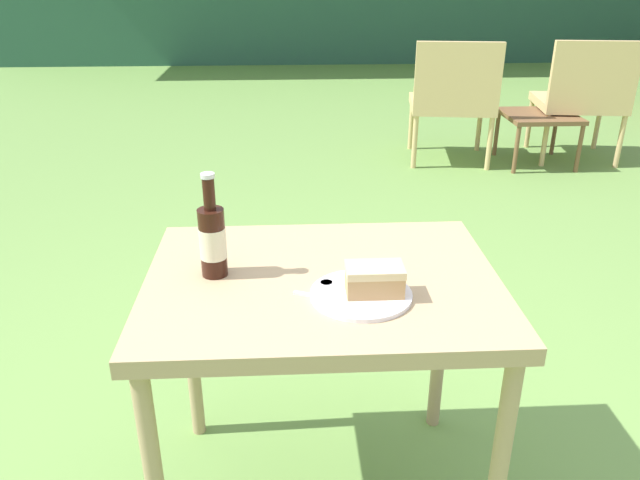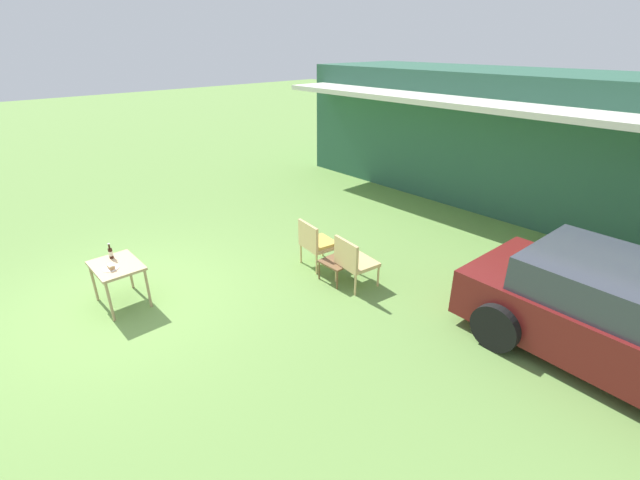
% 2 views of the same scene
% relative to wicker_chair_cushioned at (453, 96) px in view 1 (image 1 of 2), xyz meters
% --- Properties ---
extents(wicker_chair_cushioned, '(0.64, 0.61, 0.87)m').
position_rel_wicker_chair_cushioned_xyz_m(wicker_chair_cushioned, '(0.00, 0.00, 0.00)').
color(wicker_chair_cushioned, tan).
rests_on(wicker_chair_cushioned, ground_plane).
extents(wicker_chair_plain, '(0.64, 0.61, 0.87)m').
position_rel_wicker_chair_cushioned_xyz_m(wicker_chair_plain, '(0.93, -0.02, 0.01)').
color(wicker_chair_plain, tan).
rests_on(wicker_chair_plain, ground_plane).
extents(garden_side_table, '(0.49, 0.48, 0.36)m').
position_rel_wicker_chair_cushioned_xyz_m(garden_side_table, '(0.61, -0.08, -0.16)').
color(garden_side_table, brown).
rests_on(garden_side_table, ground_plane).
extents(patio_table, '(0.83, 0.63, 0.69)m').
position_rel_wicker_chair_cushioned_xyz_m(patio_table, '(-1.09, -3.06, 0.13)').
color(patio_table, tan).
rests_on(patio_table, ground_plane).
extents(cake_on_plate, '(0.23, 0.23, 0.07)m').
position_rel_wicker_chair_cushioned_xyz_m(cake_on_plate, '(-1.00, -3.15, 0.23)').
color(cake_on_plate, white).
rests_on(cake_on_plate, patio_table).
extents(cola_bottle_near, '(0.06, 0.06, 0.25)m').
position_rel_wicker_chair_cushioned_xyz_m(cola_bottle_near, '(-1.35, -3.03, 0.30)').
color(cola_bottle_near, black).
rests_on(cola_bottle_near, patio_table).
extents(fork, '(0.15, 0.07, 0.01)m').
position_rel_wicker_chair_cushioned_xyz_m(fork, '(-1.09, -3.16, 0.21)').
color(fork, silver).
rests_on(fork, patio_table).
extents(loose_bottle_cap, '(0.03, 0.03, 0.01)m').
position_rel_wicker_chair_cushioned_xyz_m(loose_bottle_cap, '(-1.09, -3.10, 0.21)').
color(loose_bottle_cap, silver).
rests_on(loose_bottle_cap, patio_table).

